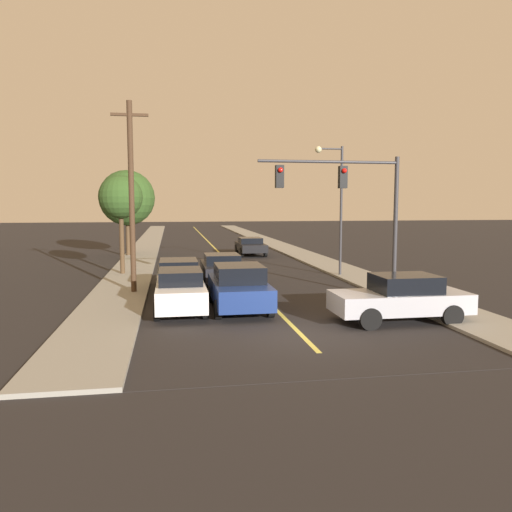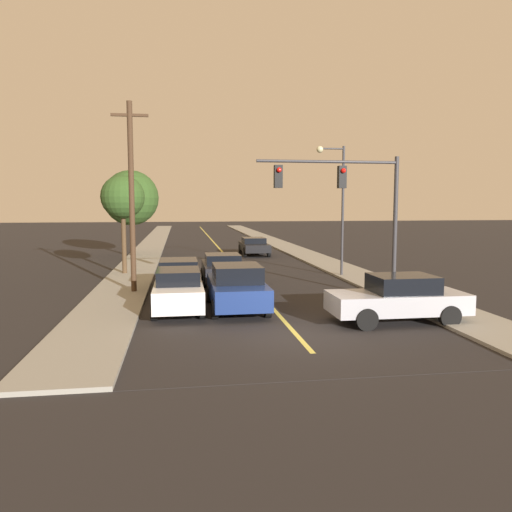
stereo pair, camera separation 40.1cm
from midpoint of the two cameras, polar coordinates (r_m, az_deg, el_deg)
name	(u,v)px [view 1 (the left image)]	position (r m, az deg, el deg)	size (l,w,h in m)	color
ground_plane	(301,335)	(15.66, 4.38, -8.94)	(200.00, 200.00, 0.00)	black
road_surface	(210,244)	(50.97, -5.48, 1.42)	(9.98, 80.00, 0.01)	black
sidewalk_left	(148,244)	(50.89, -12.51, 1.36)	(2.50, 80.00, 0.12)	gray
sidewalk_right	(270,242)	(51.79, 1.42, 1.58)	(2.50, 80.00, 0.12)	gray
car_near_lane_front	(239,287)	(19.01, -2.59, -3.56)	(2.10, 4.86, 1.74)	navy
car_near_lane_second	(222,268)	(25.36, -4.39, -1.41)	(2.06, 4.41, 1.51)	black
car_outer_lane_front	(180,290)	(18.93, -9.23, -3.84)	(1.90, 4.69, 1.61)	white
car_outer_lane_second	(179,275)	(23.36, -9.32, -2.11)	(2.04, 5.04, 1.48)	black
car_far_oncoming	(251,246)	(39.22, -0.93, 1.18)	(2.07, 4.57, 1.39)	black
car_crossing_right	(401,298)	(17.72, 15.61, -4.62)	(4.60, 2.05, 1.63)	#A5A8B2
traffic_signal_mast	(351,196)	(20.91, 10.24, 6.81)	(5.96, 0.42, 5.85)	#333338
streetlamp_right	(335,193)	(27.75, 8.62, 7.11)	(1.59, 0.36, 7.02)	#333338
utility_pole_left	(131,194)	(22.78, -14.54, 6.87)	(1.60, 0.24, 8.35)	#422D1E
tree_left_near	(127,198)	(39.43, -14.82, 6.43)	(4.20, 4.20, 6.47)	#4C3823
tree_left_far	(121,198)	(28.96, -15.60, 6.45)	(2.43, 2.43, 5.52)	#4C3823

